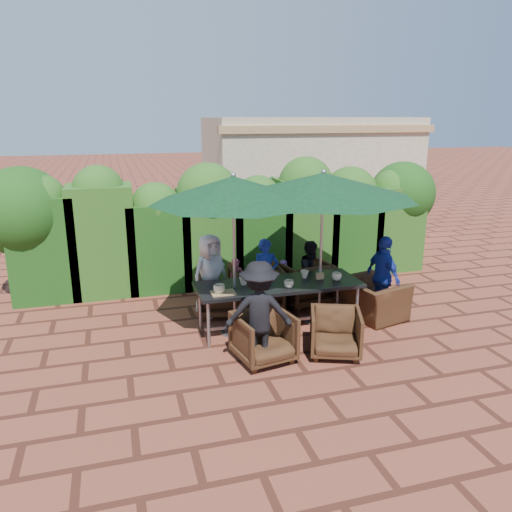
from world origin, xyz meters
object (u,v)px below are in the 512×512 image
object	(u,v)px
umbrella_right	(323,186)
chair_near_right	(336,331)
dining_table	(279,288)
chair_near_left	(264,335)
umbrella_left	(233,190)
chair_end_right	(373,293)
chair_far_left	(220,293)
chair_far_mid	(256,285)
chair_far_right	(305,281)

from	to	relation	value
umbrella_right	chair_near_right	bearing A→B (deg)	-101.74
dining_table	chair_near_left	world-z (taller)	dining_table
umbrella_left	chair_near_right	distance (m)	2.45
chair_end_right	umbrella_left	bearing A→B (deg)	75.35
umbrella_left	umbrella_right	size ratio (longest dim) A/B	0.86
chair_near_right	chair_far_left	bearing A→B (deg)	143.80
umbrella_left	chair_far_left	xyz separation A→B (m)	(-0.05, 0.82, -1.83)
dining_table	umbrella_right	bearing A→B (deg)	5.17
chair_far_left	chair_end_right	size ratio (longest dim) A/B	0.78
umbrella_right	chair_end_right	world-z (taller)	umbrella_right
chair_end_right	chair_near_left	bearing A→B (deg)	99.57
umbrella_left	chair_end_right	xyz separation A→B (m)	(2.33, -0.02, -1.78)
chair_far_mid	chair_end_right	size ratio (longest dim) A/B	0.88
umbrella_left	dining_table	bearing A→B (deg)	-0.96
umbrella_left	chair_end_right	bearing A→B (deg)	-0.53
umbrella_left	chair_far_mid	bearing A→B (deg)	56.68
chair_far_right	chair_near_right	world-z (taller)	chair_far_right
dining_table	chair_end_right	bearing A→B (deg)	-0.35
chair_far_right	chair_near_left	xyz separation A→B (m)	(-1.34, -1.87, -0.05)
chair_far_left	chair_near_right	size ratio (longest dim) A/B	1.07
umbrella_left	chair_near_left	distance (m)	2.09
umbrella_right	chair_near_left	xyz separation A→B (m)	(-1.25, -1.02, -1.84)
dining_table	umbrella_right	world-z (taller)	umbrella_right
chair_near_right	chair_end_right	xyz separation A→B (m)	(1.15, 1.06, 0.07)
umbrella_right	chair_near_left	size ratio (longest dim) A/B	3.84
chair_near_left	chair_far_mid	bearing A→B (deg)	66.18
chair_far_left	chair_end_right	distance (m)	2.52
chair_near_left	chair_near_right	distance (m)	1.02
umbrella_right	chair_near_left	world-z (taller)	umbrella_right
umbrella_right	chair_near_right	distance (m)	2.19
chair_far_right	chair_near_right	xyz separation A→B (m)	(-0.33, -1.98, -0.07)
chair_far_right	umbrella_right	bearing A→B (deg)	75.35
chair_far_left	chair_far_right	distance (m)	1.56
umbrella_right	chair_far_mid	xyz separation A→B (m)	(-0.82, 0.84, -1.79)
chair_near_left	chair_end_right	world-z (taller)	chair_end_right
chair_far_mid	chair_near_right	size ratio (longest dim) A/B	1.21
chair_far_mid	chair_near_left	bearing A→B (deg)	79.65
umbrella_right	chair_near_right	size ratio (longest dim) A/B	4.06
chair_far_right	umbrella_left	bearing A→B (deg)	22.82
dining_table	chair_far_left	world-z (taller)	chair_far_left
umbrella_right	chair_far_right	world-z (taller)	umbrella_right
umbrella_left	chair_far_mid	xyz separation A→B (m)	(0.59, 0.90, -1.78)
chair_end_right	chair_far_right	bearing A→B (deg)	27.49
dining_table	chair_end_right	world-z (taller)	chair_end_right
dining_table	chair_near_right	world-z (taller)	dining_table
umbrella_left	chair_far_mid	size ratio (longest dim) A/B	2.87
chair_far_left	dining_table	bearing A→B (deg)	144.27
chair_end_right	chair_near_right	bearing A→B (deg)	118.43
umbrella_left	chair_far_right	size ratio (longest dim) A/B	2.92
chair_far_right	chair_end_right	world-z (taller)	chair_end_right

